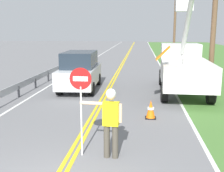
% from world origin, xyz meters
% --- Properties ---
extents(centerline_yellow_left, '(0.11, 110.00, 0.01)m').
position_xyz_m(centerline_yellow_left, '(-0.09, 20.00, 0.01)').
color(centerline_yellow_left, yellow).
rests_on(centerline_yellow_left, ground).
extents(centerline_yellow_right, '(0.11, 110.00, 0.01)m').
position_xyz_m(centerline_yellow_right, '(0.09, 20.00, 0.01)').
color(centerline_yellow_right, yellow).
rests_on(centerline_yellow_right, ground).
extents(edge_line_right, '(0.12, 110.00, 0.01)m').
position_xyz_m(edge_line_right, '(3.60, 20.00, 0.01)').
color(edge_line_right, silver).
rests_on(edge_line_right, ground).
extents(edge_line_left, '(0.12, 110.00, 0.01)m').
position_xyz_m(edge_line_left, '(-3.60, 20.00, 0.01)').
color(edge_line_left, silver).
rests_on(edge_line_left, ground).
extents(flagger_worker, '(1.08, 0.28, 1.83)m').
position_xyz_m(flagger_worker, '(1.03, 2.14, 1.05)').
color(flagger_worker, '#474238').
rests_on(flagger_worker, ground).
extents(stop_sign_paddle, '(0.56, 0.04, 2.33)m').
position_xyz_m(stop_sign_paddle, '(0.26, 2.21, 1.71)').
color(stop_sign_paddle, silver).
rests_on(stop_sign_paddle, ground).
extents(utility_bucket_truck, '(2.92, 6.90, 5.06)m').
position_xyz_m(utility_bucket_truck, '(4.02, 10.69, 1.40)').
color(utility_bucket_truck, silver).
rests_on(utility_bucket_truck, ground).
extents(oncoming_suv_nearest, '(2.03, 4.66, 2.10)m').
position_xyz_m(oncoming_suv_nearest, '(-1.55, 10.54, 1.06)').
color(oncoming_suv_nearest, silver).
rests_on(oncoming_suv_nearest, ground).
extents(utility_pole_near, '(1.80, 0.28, 8.28)m').
position_xyz_m(utility_pole_near, '(5.67, 11.47, 4.32)').
color(utility_pole_near, brown).
rests_on(utility_pole_near, ground).
extents(utility_pole_mid, '(1.80, 0.28, 8.10)m').
position_xyz_m(utility_pole_mid, '(5.75, 30.52, 4.23)').
color(utility_pole_mid, brown).
rests_on(utility_pole_mid, ground).
extents(traffic_cone_lead, '(0.40, 0.40, 0.70)m').
position_xyz_m(traffic_cone_lead, '(2.17, 5.61, 0.34)').
color(traffic_cone_lead, orange).
rests_on(traffic_cone_lead, ground).
extents(guardrail_left_shoulder, '(0.10, 32.00, 0.71)m').
position_xyz_m(guardrail_left_shoulder, '(-4.20, 14.14, 0.52)').
color(guardrail_left_shoulder, '#9EA0A3').
rests_on(guardrail_left_shoulder, ground).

